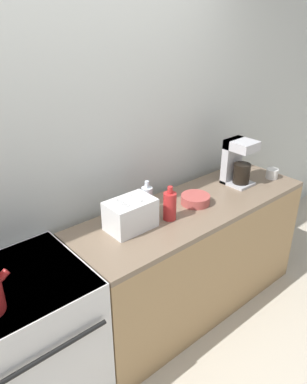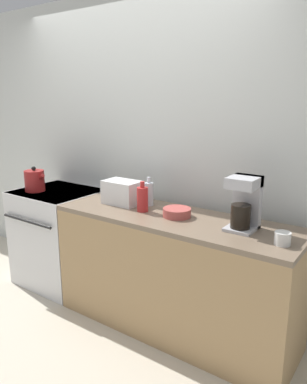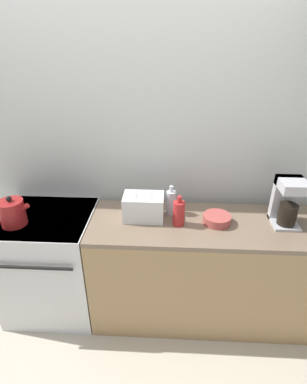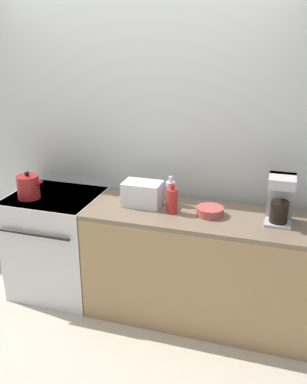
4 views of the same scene
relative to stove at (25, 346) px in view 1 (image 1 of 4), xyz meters
The scene contains 10 objects.
ground_plane 0.85m from the stove, 26.78° to the right, with size 12.00×12.00×0.00m, color beige.
wall_back 1.12m from the stove, 30.60° to the left, with size 8.00×0.05×2.60m.
stove is the anchor object (origin of this frame).
counter_block 1.30m from the stove, ahead, with size 1.84×0.60×0.90m.
toaster 0.94m from the stove, ahead, with size 0.30×0.20×0.19m.
coffee_maker 1.90m from the stove, ahead, with size 0.18×0.21×0.35m.
bottle_clear 1.11m from the stove, ahead, with size 0.07×0.07×0.23m.
bottle_red 1.16m from the stove, ahead, with size 0.08×0.08×0.23m.
cup_white 2.15m from the stove, ahead, with size 0.09×0.09×0.08m.
bowl 1.39m from the stove, ahead, with size 0.20×0.20×0.06m.
Camera 1 is at (-1.07, -1.25, 2.12)m, focal length 35.00 mm.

